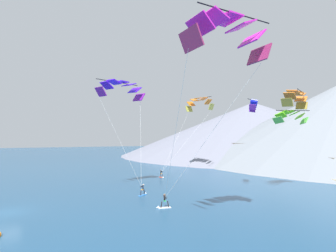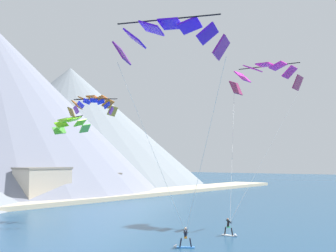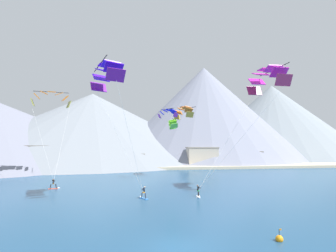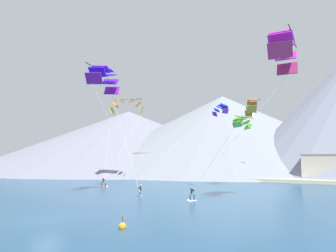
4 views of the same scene
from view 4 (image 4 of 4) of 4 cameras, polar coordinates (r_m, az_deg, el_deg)
The scene contains 18 objects.
ground_plane at distance 29.80m, azimuth -20.21°, elevation -14.93°, with size 400.00×400.00×0.00m, color navy.
kitesurfer_near_lead at distance 42.97m, azimuth -4.87°, elevation -11.63°, with size 1.32×1.66×1.67m.
kitesurfer_near_trail at distance 39.02m, azimuth 4.00°, elevation -12.25°, with size 0.69×1.78×1.69m.
kitesurfer_mid_center at distance 58.00m, azimuth -10.99°, elevation -9.97°, with size 1.77×0.61×1.65m.
parafoil_kite_near_lead at distance 45.18m, azimuth -11.06°, elevation 8.36°, with size 7.07×8.39×15.61m.
parafoil_kite_near_trail at distance 38.32m, azimuth 19.40°, elevation 12.57°, with size 11.89×8.25×16.70m.
parafoil_kite_mid_center at distance 70.57m, azimuth -7.28°, elevation 3.72°, with size 7.89×13.76×16.38m.
parafoil_kite_distant_high_outer at distance 59.15m, azimuth 12.73°, elevation 0.78°, with size 2.44×6.00×2.13m.
parafoil_kite_distant_low_drift at distance 54.62m, azimuth 9.15°, elevation 3.00°, with size 3.78×3.58×1.76m.
parafoil_kite_distant_mid_solo at distance 57.49m, azimuth 14.32°, elevation 3.45°, with size 3.97×6.26×2.56m.
race_marker_buoy at distance 24.61m, azimuth -7.94°, elevation -16.91°, with size 0.56×0.56×1.02m.
shoreline_strip at distance 77.29m, azimuth 13.06°, elevation -8.87°, with size 180.00×10.00×0.70m, color beige.
shore_building_promenade_mid at distance 92.66m, azimuth -2.67°, elevation -6.66°, with size 10.30×6.80×6.40m.
shore_building_quay_east at distance 75.70m, azimuth 25.69°, elevation -6.59°, with size 9.03×4.54×5.82m.
shore_building_quay_west at distance 85.59m, azimuth 3.61°, elevation -7.40°, with size 6.82×6.84×4.45m.
shore_building_old_town at distance 81.91m, azimuth 11.98°, elevation -7.51°, with size 5.70×7.20×4.06m.
mountain_peak_central_summit at distance 126.90m, azimuth 9.52°, elevation -1.25°, with size 114.09×114.09×28.69m.
mountain_peak_east_shoulder at distance 137.23m, azimuth -6.97°, elevation -2.51°, with size 121.02×121.02×24.35m.
Camera 4 is at (22.35, -19.05, 5.04)m, focal length 35.00 mm.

